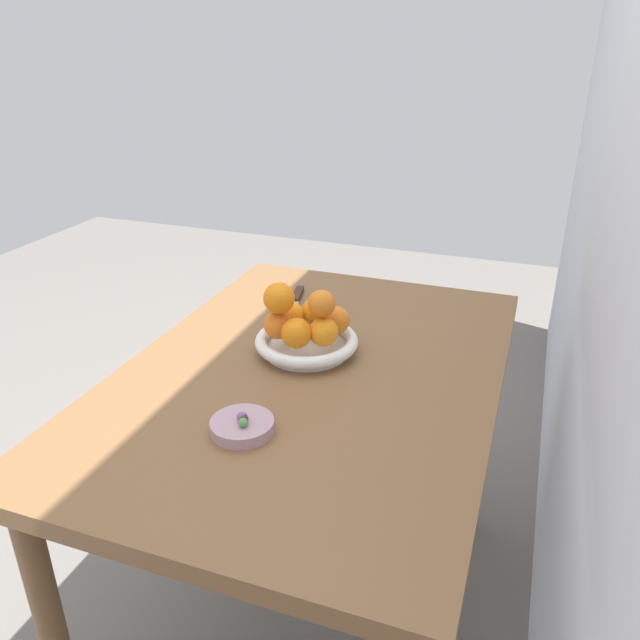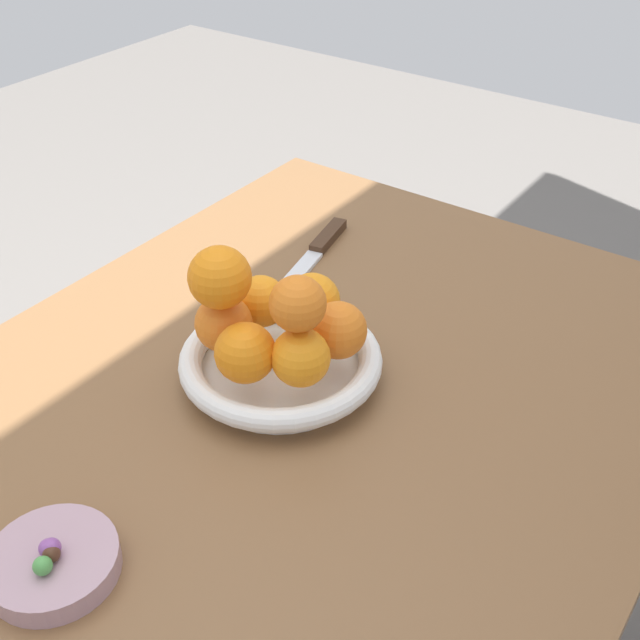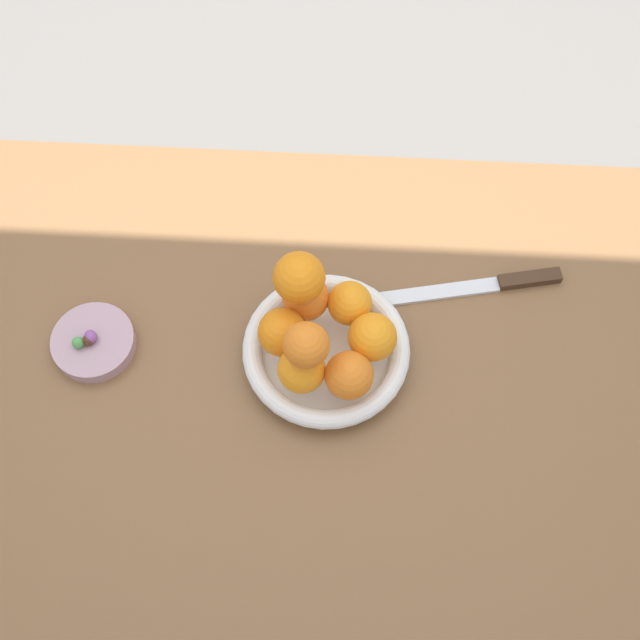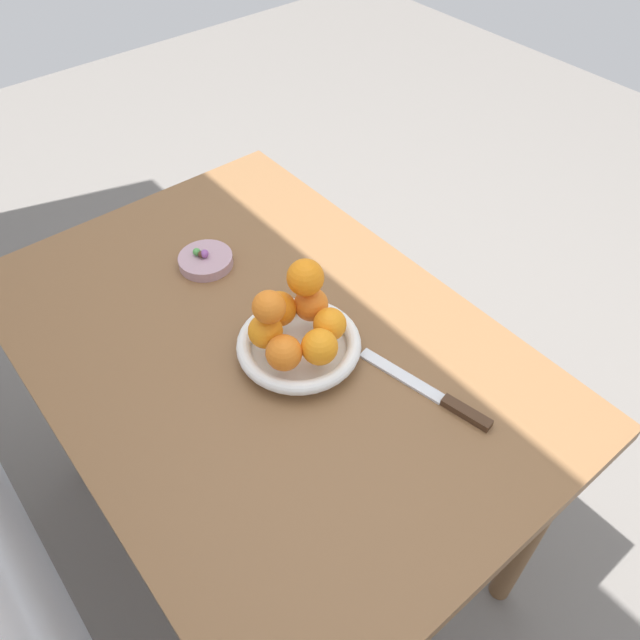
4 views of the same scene
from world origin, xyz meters
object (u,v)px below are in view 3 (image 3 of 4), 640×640
Objects in this scene: orange_7 at (306,345)px; candy_ball_0 at (91,337)px; orange_3 at (349,375)px; candy_ball_1 at (78,343)px; orange_0 at (306,298)px; knife at (487,285)px; orange_6 at (299,278)px; candy_ball_3 at (90,336)px; orange_1 at (282,332)px; orange_5 at (350,303)px; orange_2 at (302,369)px; candy_ball_2 at (88,340)px; orange_4 at (372,337)px; dining_table at (280,402)px; candy_dish at (94,342)px; fruit_bowl at (326,351)px.

orange_7 is 3.42× the size of candy_ball_0.
candy_ball_1 is at bearing -6.95° from orange_3.
orange_0 is 0.27m from knife.
orange_6 is 0.30m from candy_ball_3.
orange_5 is at bearing -150.51° from orange_1.
orange_1 is 0.06m from orange_2.
candy_ball_0 is 0.01m from candy_ball_2.
orange_3 is at bearing 62.92° from orange_4.
orange_4 is 3.78× the size of candy_ball_0.
candy_ball_0 reaches higher than dining_table.
orange_2 is 0.30m from candy_ball_3.
orange_7 reaches higher than candy_dish.
orange_7 is (0.02, 0.04, 0.11)m from fruit_bowl.
candy_ball_1 is at bearing 34.45° from candy_dish.
candy_ball_1 is (0.36, 0.06, -0.04)m from orange_5.
orange_5 reaches higher than candy_dish.
fruit_bowl is at bearing 179.95° from candy_ball_3.
orange_1 is (0.06, -0.00, 0.05)m from fruit_bowl.
orange_7 is at bearing 128.87° from orange_1.
candy_ball_2 is (0.35, 0.05, -0.04)m from orange_5.
orange_3 reaches higher than orange_2.
orange_5 is 0.09m from orange_6.
dining_table is 0.19m from orange_0.
orange_6 is 0.26× the size of knife.
orange_0 is 1.02× the size of orange_2.
candy_ball_2 is 0.01m from candy_ball_3.
orange_3 is 0.35m from candy_ball_0.
fruit_bowl is at bearing -179.94° from candy_dish.
fruit_bowl is 0.08m from orange_4.
candy_dish is 0.02m from candy_ball_3.
orange_1 reaches higher than candy_ball_2.
orange_1 is (-0.01, -0.04, 0.16)m from dining_table.
orange_1 is 3.79× the size of candy_ball_0.
orange_6 is (0.01, 0.01, 0.06)m from orange_0.
orange_2 is 0.29m from candy_ball_0.
orange_3 is at bearing 119.81° from orange_0.
knife is at bearing -156.58° from orange_1.
dining_table is at bearing 16.19° from orange_4.
orange_6 is (0.10, -0.05, 0.06)m from orange_4.
orange_3 reaches higher than candy_ball_0.
candy_ball_0 is 1.03× the size of candy_ball_1.
candy_ball_1 is at bearing 1.79° from fruit_bowl.
orange_7 reaches higher than fruit_bowl.
orange_5 is at bearing -171.75° from candy_ball_0.
orange_3 is 3.71× the size of candy_ball_0.
candy_ball_2 is at bearing 8.89° from orange_5.
fruit_bowl is at bearing -120.19° from orange_2.
fruit_bowl is at bearing -0.19° from orange_4.
dining_table is at bearing 42.38° from orange_5.
candy_dish is 1.76× the size of orange_4.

